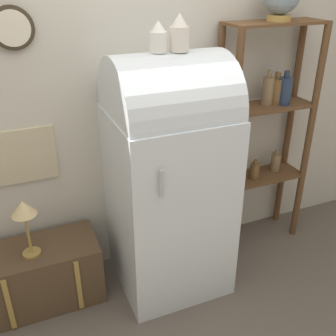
{
  "coord_description": "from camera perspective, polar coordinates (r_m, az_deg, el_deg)",
  "views": [
    {
      "loc": [
        -0.86,
        -1.83,
        1.99
      ],
      "look_at": [
        -0.0,
        0.21,
        0.87
      ],
      "focal_mm": 42.0,
      "sensor_mm": 36.0,
      "label": 1
    }
  ],
  "objects": [
    {
      "name": "refrigerator",
      "position": [
        2.49,
        0.08,
        -0.86
      ],
      "size": [
        0.7,
        0.71,
        1.59
      ],
      "color": "silver",
      "rests_on": "ground_plane"
    },
    {
      "name": "vase_center",
      "position": [
        2.24,
        1.66,
        18.9
      ],
      "size": [
        0.11,
        0.11,
        0.2
      ],
      "color": "silver",
      "rests_on": "refrigerator"
    },
    {
      "name": "shelf_unit",
      "position": [
        2.97,
        14.02,
        6.12
      ],
      "size": [
        0.71,
        0.28,
        1.7
      ],
      "color": "brown",
      "rests_on": "ground_plane"
    },
    {
      "name": "suitcase_trunk",
      "position": [
        2.78,
        -17.94,
        -14.49
      ],
      "size": [
        0.75,
        0.39,
        0.42
      ],
      "color": "brown",
      "rests_on": "ground_plane"
    },
    {
      "name": "wall_back",
      "position": [
        2.63,
        -3.17,
        12.65
      ],
      "size": [
        7.0,
        0.09,
        2.7
      ],
      "color": "beige",
      "rests_on": "ground_plane"
    },
    {
      "name": "ground_plane",
      "position": [
        2.83,
        1.81,
        -17.83
      ],
      "size": [
        12.0,
        12.0,
        0.0
      ],
      "primitive_type": "plane",
      "color": "#60564C"
    },
    {
      "name": "vase_left",
      "position": [
        2.21,
        -1.4,
        18.39
      ],
      "size": [
        0.09,
        0.09,
        0.17
      ],
      "color": "white",
      "rests_on": "refrigerator"
    },
    {
      "name": "desk_lamp",
      "position": [
        2.45,
        -20.16,
        -6.12
      ],
      "size": [
        0.15,
        0.15,
        0.38
      ],
      "color": "#AD8942",
      "rests_on": "suitcase_trunk"
    }
  ]
}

